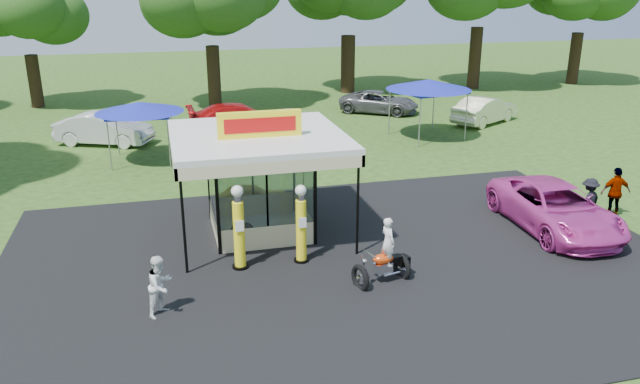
# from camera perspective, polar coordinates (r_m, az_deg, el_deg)

# --- Properties ---
(ground) EXTENTS (120.00, 120.00, 0.00)m
(ground) POSITION_cam_1_polar(r_m,az_deg,el_deg) (16.99, 4.14, -9.31)
(ground) COLOR #264816
(ground) RESTS_ON ground
(asphalt_apron) EXTENTS (20.00, 14.00, 0.04)m
(asphalt_apron) POSITION_cam_1_polar(r_m,az_deg,el_deg) (18.67, 2.18, -6.44)
(asphalt_apron) COLOR black
(asphalt_apron) RESTS_ON ground
(gas_station_kiosk) EXTENTS (5.40, 5.40, 4.18)m
(gas_station_kiosk) POSITION_cam_1_polar(r_m,az_deg,el_deg) (20.33, -5.59, 1.00)
(gas_station_kiosk) COLOR white
(gas_station_kiosk) RESTS_ON ground
(gas_pump_left) EXTENTS (0.48, 0.48, 2.57)m
(gas_pump_left) POSITION_cam_1_polar(r_m,az_deg,el_deg) (17.98, -7.43, -3.43)
(gas_pump_left) COLOR black
(gas_pump_left) RESTS_ON ground
(gas_pump_right) EXTENTS (0.45, 0.45, 2.43)m
(gas_pump_right) POSITION_cam_1_polar(r_m,az_deg,el_deg) (18.26, -1.74, -3.12)
(gas_pump_right) COLOR black
(gas_pump_right) RESTS_ON ground
(motorcycle) EXTENTS (1.74, 1.15, 1.98)m
(motorcycle) POSITION_cam_1_polar(r_m,az_deg,el_deg) (17.35, 6.01, -5.90)
(motorcycle) COLOR black
(motorcycle) RESTS_ON ground
(spare_tires) EXTENTS (0.94, 0.81, 0.76)m
(spare_tires) POSITION_cam_1_polar(r_m,az_deg,el_deg) (19.95, -7.10, -3.75)
(spare_tires) COLOR black
(spare_tires) RESTS_ON ground
(kiosk_car) EXTENTS (2.82, 1.13, 0.96)m
(kiosk_car) POSITION_cam_1_polar(r_m,az_deg,el_deg) (22.81, -6.38, -0.45)
(kiosk_car) COLOR yellow
(kiosk_car) RESTS_ON ground
(pink_sedan) EXTENTS (2.78, 5.65, 1.54)m
(pink_sedan) POSITION_cam_1_polar(r_m,az_deg,el_deg) (22.22, 20.70, -1.35)
(pink_sedan) COLOR #D3399F
(pink_sedan) RESTS_ON ground
(spectator_west) EXTENTS (0.96, 0.98, 1.59)m
(spectator_west) POSITION_cam_1_polar(r_m,az_deg,el_deg) (16.17, -14.38, -8.29)
(spectator_west) COLOR white
(spectator_west) RESTS_ON ground
(spectator_east_a) EXTENTS (1.16, 0.90, 1.58)m
(spectator_east_a) POSITION_cam_1_polar(r_m,az_deg,el_deg) (23.32, 23.36, -0.71)
(spectator_east_a) COLOR black
(spectator_east_a) RESTS_ON ground
(spectator_east_b) EXTENTS (1.12, 0.63, 1.80)m
(spectator_east_b) POSITION_cam_1_polar(r_m,az_deg,el_deg) (24.21, 25.40, -0.02)
(spectator_east_b) COLOR gray
(spectator_east_b) RESTS_ON ground
(bg_car_a) EXTENTS (5.08, 3.43, 1.58)m
(bg_car_a) POSITION_cam_1_polar(r_m,az_deg,el_deg) (33.40, -19.14, 5.46)
(bg_car_a) COLOR silver
(bg_car_a) RESTS_ON ground
(bg_car_b) EXTENTS (5.57, 2.42, 1.60)m
(bg_car_b) POSITION_cam_1_polar(r_m,az_deg,el_deg) (34.23, -7.42, 6.68)
(bg_car_b) COLOR #B60E0F
(bg_car_b) RESTS_ON ground
(bg_car_c) EXTENTS (4.28, 2.38, 1.37)m
(bg_car_c) POSITION_cam_1_polar(r_m,az_deg,el_deg) (34.16, -2.55, 6.61)
(bg_car_c) COLOR #ACACB1
(bg_car_c) RESTS_ON ground
(bg_car_d) EXTENTS (5.28, 4.56, 1.35)m
(bg_car_d) POSITION_cam_1_polar(r_m,az_deg,el_deg) (39.34, 5.43, 8.19)
(bg_car_d) COLOR #505052
(bg_car_d) RESTS_ON ground
(bg_car_e) EXTENTS (4.88, 3.78, 1.55)m
(bg_car_e) POSITION_cam_1_polar(r_m,az_deg,el_deg) (37.49, 14.83, 7.25)
(bg_car_e) COLOR #F1EEB8
(bg_car_e) RESTS_ON ground
(tent_west) EXTENTS (3.93, 3.93, 2.75)m
(tent_west) POSITION_cam_1_polar(r_m,az_deg,el_deg) (29.40, -16.19, 7.41)
(tent_west) COLOR gray
(tent_west) RESTS_ON ground
(tent_east) EXTENTS (4.39, 4.39, 3.07)m
(tent_east) POSITION_cam_1_polar(r_m,az_deg,el_deg) (33.03, 9.90, 9.61)
(tent_east) COLOR gray
(tent_east) RESTS_ON ground
(oak_far_b) EXTENTS (7.80, 7.80, 9.30)m
(oak_far_b) POSITION_cam_1_polar(r_m,az_deg,el_deg) (44.35, -25.40, 14.60)
(oak_far_b) COLOR black
(oak_far_b) RESTS_ON ground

